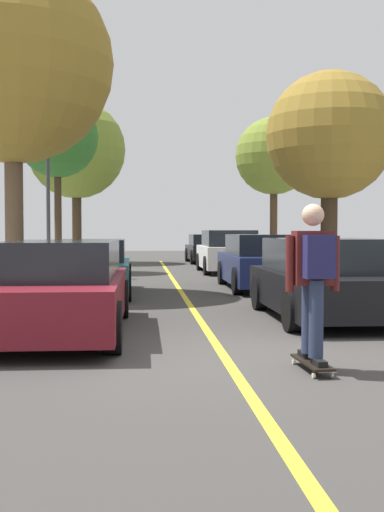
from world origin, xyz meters
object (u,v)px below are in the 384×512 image
at_px(street_tree_left_far, 76,150).
at_px(street_tree_left_nearest, 13,64).
at_px(parked_car_right_nearest, 325,280).
at_px(parked_car_left_nearest, 61,287).
at_px(parked_car_right_farthest, 207,249).
at_px(parked_car_left_near, 91,268).
at_px(parked_car_right_near, 262,262).
at_px(parked_car_right_far, 228,252).
at_px(street_tree_right_near, 274,157).
at_px(skateboarder, 314,273).
at_px(street_tree_right_nearest, 330,137).
at_px(skateboard, 312,363).
at_px(street_tree_left_near, 57,138).
at_px(streetlamp, 48,177).

bearing_deg(street_tree_left_far, street_tree_left_nearest, -90.00).
height_order(parked_car_right_nearest, street_tree_left_far, street_tree_left_far).
height_order(parked_car_left_nearest, parked_car_right_farthest, parked_car_left_nearest).
xyz_separation_m(parked_car_left_near, parked_car_right_near, (4.21, 1.10, 0.06)).
height_order(parked_car_right_far, street_tree_right_near, street_tree_right_near).
relative_size(parked_car_left_nearest, street_tree_left_nearest, 0.62).
bearing_deg(skateboarder, street_tree_left_nearest, 118.98).
bearing_deg(parked_car_right_nearest, street_tree_right_near, 82.00).
distance_m(street_tree_right_near, skateboarder, 17.02).
xyz_separation_m(parked_car_left_nearest, street_tree_right_near, (5.97, 13.69, 3.50)).
relative_size(street_tree_left_far, skateboarder, 4.41).
bearing_deg(street_tree_right_nearest, skateboard, -107.69).
bearing_deg(skateboarder, street_tree_right_near, 79.51).
relative_size(street_tree_left_near, street_tree_right_near, 1.11).
distance_m(street_tree_left_nearest, street_tree_left_far, 14.38).
bearing_deg(street_tree_right_nearest, parked_car_left_near, -168.02).
relative_size(street_tree_left_nearest, street_tree_left_near, 1.23).
xyz_separation_m(parked_car_right_nearest, skateboard, (-1.29, -3.88, -0.57)).
bearing_deg(street_tree_left_far, street_tree_right_near, -39.62).
bearing_deg(skateboarder, street_tree_left_near, 106.09).
height_order(parked_car_right_near, skateboarder, skateboarder).
bearing_deg(street_tree_right_near, skateboard, -100.52).
bearing_deg(skateboarder, parked_car_left_nearest, 136.71).
relative_size(parked_car_right_far, streetlamp, 0.78).
distance_m(parked_car_right_nearest, street_tree_right_near, 13.13).
distance_m(parked_car_left_near, street_tree_right_near, 10.69).
xyz_separation_m(parked_car_right_farthest, street_tree_left_nearest, (-5.97, -14.28, 4.64)).
relative_size(streetlamp, skateboard, 6.18).
bearing_deg(street_tree_left_nearest, parked_car_right_far, 50.76).
height_order(parked_car_right_nearest, street_tree_left_near, street_tree_left_near).
distance_m(street_tree_left_far, skateboard, 23.83).
bearing_deg(skateboarder, parked_car_right_farthest, 86.77).
relative_size(parked_car_right_near, parked_car_right_farthest, 1.05).
relative_size(parked_car_left_near, parked_car_right_nearest, 1.09).
distance_m(parked_car_right_farthest, street_tree_left_nearest, 16.16).
height_order(street_tree_right_nearest, street_tree_right_near, street_tree_right_near).
relative_size(parked_car_right_farthest, street_tree_right_near, 0.75).
distance_m(street_tree_right_nearest, skateboarder, 10.45).
bearing_deg(parked_car_left_nearest, parked_car_right_nearest, 15.41).
height_order(streetlamp, skateboard, streetlamp).
height_order(street_tree_left_far, skateboarder, street_tree_left_far).
relative_size(street_tree_left_nearest, street_tree_right_nearest, 1.38).
relative_size(parked_car_right_nearest, streetlamp, 0.77).
distance_m(parked_car_right_nearest, street_tree_left_far, 20.35).
xyz_separation_m(street_tree_right_nearest, street_tree_right_near, (-0.00, 6.86, 0.29)).
bearing_deg(parked_car_left_near, parked_car_right_nearest, -46.28).
height_order(parked_car_left_near, street_tree_right_nearest, street_tree_right_nearest).
relative_size(parked_car_right_near, parked_car_right_far, 1.05).
xyz_separation_m(parked_car_right_farthest, skateboard, (-1.29, -22.71, -0.55)).
bearing_deg(skateboard, parked_car_right_farthest, 86.76).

